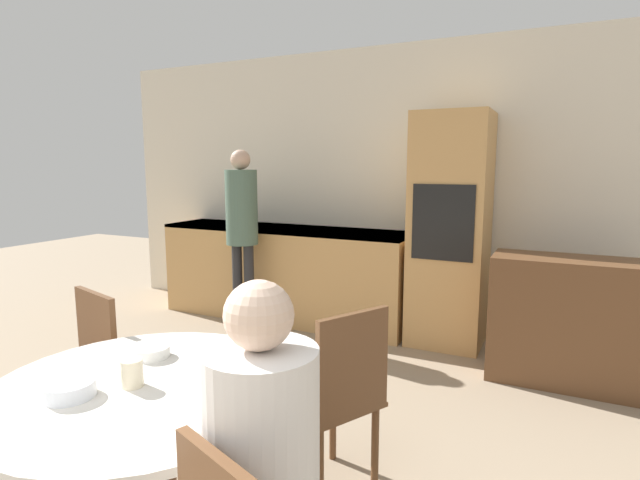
% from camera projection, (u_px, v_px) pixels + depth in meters
% --- Properties ---
extents(wall_back, '(6.63, 0.05, 2.60)m').
position_uv_depth(wall_back, '(416.00, 189.00, 4.60)').
color(wall_back, silver).
rests_on(wall_back, ground_plane).
extents(kitchen_counter, '(2.51, 0.60, 0.91)m').
position_uv_depth(kitchen_counter, '(285.00, 272.00, 4.94)').
color(kitchen_counter, tan).
rests_on(kitchen_counter, ground_plane).
extents(oven_unit, '(0.61, 0.59, 1.94)m').
position_uv_depth(oven_unit, '(450.00, 231.00, 4.18)').
color(oven_unit, tan).
rests_on(oven_unit, ground_plane).
extents(sideboard, '(1.12, 0.45, 0.89)m').
position_uv_depth(sideboard, '(576.00, 322.00, 3.44)').
color(sideboard, brown).
rests_on(sideboard, ground_plane).
extents(dining_table, '(1.12, 1.12, 0.74)m').
position_uv_depth(dining_table, '(149.00, 444.00, 1.83)').
color(dining_table, brown).
rests_on(dining_table, ground_plane).
extents(chair_far_left, '(0.49, 0.49, 0.90)m').
position_uv_depth(chair_far_left, '(80.00, 374.00, 2.44)').
color(chair_far_left, brown).
rests_on(chair_far_left, ground_plane).
extents(chair_far_right, '(0.54, 0.54, 0.90)m').
position_uv_depth(chair_far_right, '(339.00, 393.00, 2.24)').
color(chair_far_right, brown).
rests_on(chair_far_right, ground_plane).
extents(person_seated, '(0.30, 0.36, 1.24)m').
position_uv_depth(person_seated, '(257.00, 479.00, 1.28)').
color(person_seated, '#262628').
rests_on(person_seated, ground_plane).
extents(person_standing, '(0.29, 0.29, 1.65)m').
position_uv_depth(person_standing, '(242.00, 219.00, 4.50)').
color(person_standing, '#262628').
rests_on(person_standing, ground_plane).
extents(cup, '(0.08, 0.08, 0.10)m').
position_uv_depth(cup, '(132.00, 373.00, 1.77)').
color(cup, beige).
rests_on(cup, dining_table).
extents(bowl_near, '(0.14, 0.14, 0.04)m').
position_uv_depth(bowl_near, '(152.00, 352.00, 2.04)').
color(bowl_near, white).
rests_on(bowl_near, dining_table).
extents(bowl_centre, '(0.17, 0.17, 0.05)m').
position_uv_depth(bowl_centre, '(69.00, 389.00, 1.69)').
color(bowl_centre, silver).
rests_on(bowl_centre, dining_table).
extents(bowl_far, '(0.16, 0.16, 0.04)m').
position_uv_depth(bowl_far, '(216.00, 426.00, 1.48)').
color(bowl_far, silver).
rests_on(bowl_far, dining_table).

